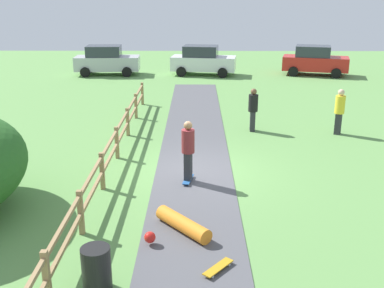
{
  "coord_description": "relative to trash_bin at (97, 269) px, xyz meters",
  "views": [
    {
      "loc": [
        0.07,
        -13.54,
        5.47
      ],
      "look_at": [
        -0.06,
        -0.18,
        1.0
      ],
      "focal_mm": 43.55,
      "sensor_mm": 36.0,
      "label": 1
    }
  ],
  "objects": [
    {
      "name": "ground_plane",
      "position": [
        1.8,
        6.0,
        -0.45
      ],
      "size": [
        60.0,
        60.0,
        0.0
      ],
      "primitive_type": "plane",
      "color": "#60934C"
    },
    {
      "name": "asphalt_path",
      "position": [
        1.8,
        6.0,
        -0.44
      ],
      "size": [
        2.4,
        28.0,
        0.02
      ],
      "primitive_type": "cube",
      "color": "#515156",
      "rests_on": "ground_plane"
    },
    {
      "name": "wooden_fence",
      "position": [
        -0.8,
        6.0,
        0.22
      ],
      "size": [
        0.12,
        18.12,
        1.1
      ],
      "color": "#997A51",
      "rests_on": "ground_plane"
    },
    {
      "name": "trash_bin",
      "position": [
        0.0,
        0.0,
        0.0
      ],
      "size": [
        0.56,
        0.56,
        0.9
      ],
      "primitive_type": "cylinder",
      "color": "black",
      "rests_on": "ground_plane"
    },
    {
      "name": "skater_riding",
      "position": [
        1.63,
        5.23,
        0.61
      ],
      "size": [
        0.44,
        0.82,
        1.86
      ],
      "color": "#265999",
      "rests_on": "asphalt_path"
    },
    {
      "name": "skater_fallen",
      "position": [
        1.51,
        2.2,
        -0.25
      ],
      "size": [
        1.53,
        1.5,
        0.36
      ],
      "color": "orange",
      "rests_on": "asphalt_path"
    },
    {
      "name": "skateboard_loose",
      "position": [
        2.33,
        0.63,
        -0.36
      ],
      "size": [
        0.66,
        0.74,
        0.08
      ],
      "color": "#BF8C19",
      "rests_on": "asphalt_path"
    },
    {
      "name": "bystander_black",
      "position": [
        4.13,
        10.52,
        0.51
      ],
      "size": [
        0.4,
        0.4,
        1.74
      ],
      "color": "#2D2D33",
      "rests_on": "ground_plane"
    },
    {
      "name": "bystander_yellow",
      "position": [
        7.46,
        10.13,
        0.55
      ],
      "size": [
        0.52,
        0.52,
        1.8
      ],
      "color": "#2D2D33",
      "rests_on": "ground_plane"
    },
    {
      "name": "parked_car_silver",
      "position": [
        -4.09,
        23.4,
        0.51
      ],
      "size": [
        4.27,
        2.13,
        1.92
      ],
      "color": "#B7B7BC",
      "rests_on": "ground_plane"
    },
    {
      "name": "parked_car_red",
      "position": [
        9.68,
        23.42,
        0.51
      ],
      "size": [
        4.49,
        2.76,
        1.92
      ],
      "color": "red",
      "rests_on": "ground_plane"
    },
    {
      "name": "parked_car_white",
      "position": [
        2.29,
        23.41,
        0.51
      ],
      "size": [
        4.39,
        2.44,
        1.92
      ],
      "color": "silver",
      "rests_on": "ground_plane"
    }
  ]
}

